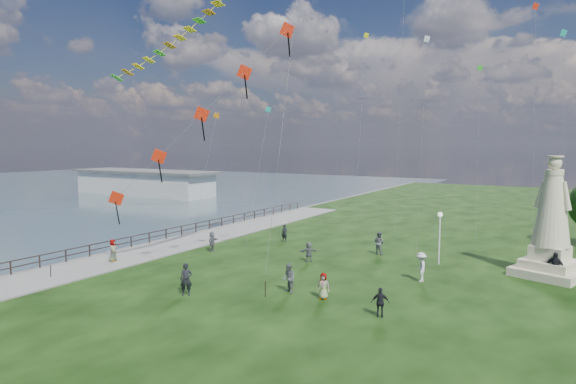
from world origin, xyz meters
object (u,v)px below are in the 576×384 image
Objects in this scene: person_0 at (186,279)px; person_4 at (323,286)px; person_8 at (421,267)px; person_10 at (113,251)px; lamppost at (440,227)px; person_3 at (381,302)px; person_11 at (309,252)px; person_5 at (212,241)px; person_9 at (555,267)px; pier_pavilion at (144,182)px; person_6 at (284,233)px; statue at (551,231)px; person_7 at (379,243)px; person_1 at (289,278)px.

person_4 is (7.04, 3.46, -0.20)m from person_0.
person_8 is 21.85m from person_10.
lamppost is 12.54m from person_3.
person_0 is 1.16× the size of person_10.
person_11 is (12.27, 7.54, -0.07)m from person_10.
person_5 is 24.61m from person_9.
person_4 is (55.50, -37.65, -1.10)m from pier_pavilion.
person_8 is (59.21, -31.36, -0.90)m from pier_pavilion.
person_3 is 0.98× the size of person_6.
person_10 is (38.41, -38.03, -1.03)m from pier_pavilion.
person_0 reaches higher than person_11.
pier_pavilion reaches higher than person_10.
person_8 is 1.16× the size of person_10.
pier_pavilion reaches higher than lamppost.
person_5 is 1.09× the size of person_11.
person_8 is at bearing 50.15° from person_4.
person_10 is at bearing -18.78° from person_3.
pier_pavilion is at bearing -50.07° from person_3.
person_8 is (0.10, -5.03, -1.81)m from lamppost.
lamppost reaches higher than person_3.
person_9 is at bearing -93.76° from person_5.
person_3 is at bearing -127.08° from person_5.
lamppost reaches higher than person_5.
person_5 is 0.84× the size of person_9.
pier_pavilion is at bearing -138.52° from person_8.
person_11 is at bearing -60.77° from person_3.
person_6 is at bearing -39.97° from person_5.
statue is at bearing -6.88° from person_6.
person_8 reaches higher than person_7.
pier_pavilion is 20.16× the size of person_4.
person_0 reaches higher than person_3.
statue reaches higher than person_8.
person_0 is 0.98× the size of person_9.
person_3 is at bearing -49.40° from person_6.
person_11 is at bearing -145.11° from statue.
lamppost reaches higher than person_1.
person_9 is at bearing -6.07° from lamppost.
statue reaches higher than person_6.
person_6 is (-13.93, 13.61, 0.02)m from person_3.
person_10 is (-20.82, 0.68, 0.05)m from person_3.
person_8 is (4.96, -5.90, 0.03)m from person_7.
person_10 is at bearing -146.13° from person_9.
person_0 is at bearing -135.07° from person_10.
person_3 is (5.97, -1.03, -0.11)m from person_1.
person_4 is 0.92× the size of person_10.
person_6 is 1.05× the size of person_11.
person_1 is 2.24m from person_4.
pier_pavilion is 16.56× the size of person_7.
pier_pavilion reaches higher than person_6.
person_9 reaches higher than person_3.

